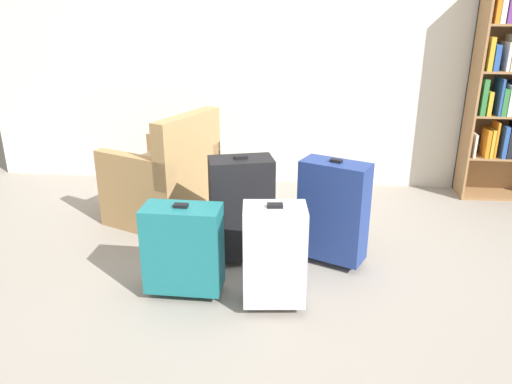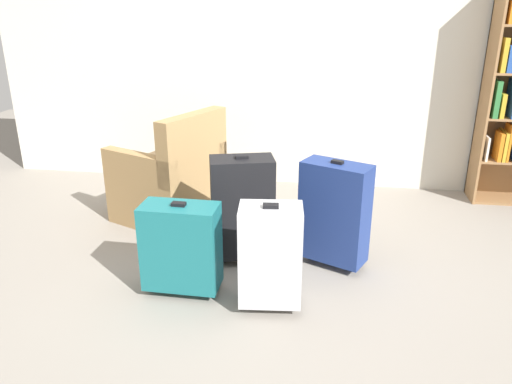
% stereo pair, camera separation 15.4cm
% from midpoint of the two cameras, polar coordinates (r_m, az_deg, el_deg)
% --- Properties ---
extents(ground_plane, '(9.68, 9.68, 0.00)m').
position_cam_midpoint_polar(ground_plane, '(3.25, 0.25, -10.35)').
color(ground_plane, gray).
extents(back_wall, '(5.53, 0.10, 2.60)m').
position_cam_midpoint_polar(back_wall, '(4.78, 3.93, 16.21)').
color(back_wall, beige).
rests_on(back_wall, ground).
extents(armchair, '(0.92, 0.92, 0.90)m').
position_cam_midpoint_polar(armchair, '(4.11, -8.57, 1.18)').
color(armchair, '#9E7A4C').
rests_on(armchair, ground).
extents(mug, '(0.12, 0.08, 0.10)m').
position_cam_midpoint_polar(mug, '(4.06, -1.48, -2.91)').
color(mug, white).
rests_on(mug, ground).
extents(suitcase_silver, '(0.38, 0.28, 0.65)m').
position_cam_midpoint_polar(suitcase_silver, '(2.86, 3.19, -7.18)').
color(suitcase_silver, '#B7BABF').
rests_on(suitcase_silver, ground).
extents(suitcase_black, '(0.46, 0.34, 0.76)m').
position_cam_midpoint_polar(suitcase_black, '(3.36, -0.24, -1.78)').
color(suitcase_black, black).
rests_on(suitcase_black, ground).
extents(suitcase_teal, '(0.46, 0.24, 0.60)m').
position_cam_midpoint_polar(suitcase_teal, '(3.03, -7.08, -6.19)').
color(suitcase_teal, '#19666B').
rests_on(suitcase_teal, ground).
extents(suitcase_navy_blue, '(0.49, 0.37, 0.74)m').
position_cam_midpoint_polar(suitcase_navy_blue, '(3.35, 10.22, -2.31)').
color(suitcase_navy_blue, navy).
rests_on(suitcase_navy_blue, ground).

